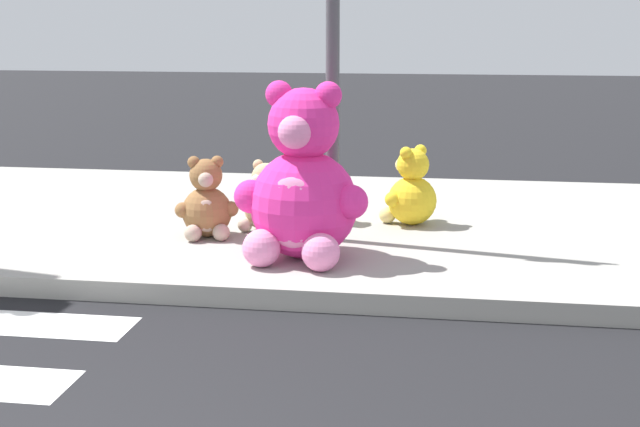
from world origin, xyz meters
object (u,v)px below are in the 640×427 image
object	(u,v)px
plush_tan	(265,203)
plush_brown	(207,205)
sign_pole	(333,30)
plush_yellow	(410,193)
plush_white	(326,198)
plush_pink_large	(302,189)

from	to	relation	value
plush_tan	plush_brown	distance (m)	0.52
sign_pole	plush_yellow	size ratio (longest dim) A/B	4.54
plush_white	plush_yellow	distance (m)	0.75
plush_white	plush_brown	world-z (taller)	plush_brown
plush_pink_large	plush_tan	world-z (taller)	plush_pink_large
plush_tan	sign_pole	bearing A→B (deg)	-20.28
sign_pole	plush_pink_large	size ratio (longest dim) A/B	2.39
plush_yellow	plush_brown	distance (m)	1.81
plush_pink_large	plush_brown	xyz separation A→B (m)	(-0.90, 0.54, -0.26)
sign_pole	plush_brown	xyz separation A→B (m)	(-1.05, -0.05, -1.43)
sign_pole	plush_white	xyz separation A→B (m)	(-0.14, 0.63, -1.48)
plush_tan	plush_pink_large	bearing A→B (deg)	-60.01
plush_white	plush_tan	distance (m)	0.62
plush_yellow	plush_pink_large	bearing A→B (deg)	-120.68
plush_pink_large	sign_pole	bearing A→B (deg)	76.21
plush_yellow	sign_pole	bearing A→B (deg)	-131.90
sign_pole	plush_yellow	xyz separation A→B (m)	(0.61, 0.67, -1.42)
plush_tan	plush_brown	bearing A→B (deg)	-146.92
plush_yellow	plush_tan	bearing A→B (deg)	-159.89
plush_tan	plush_yellow	distance (m)	1.30
plush_yellow	plush_brown	xyz separation A→B (m)	(-1.65, -0.73, -0.01)
plush_pink_large	plush_brown	distance (m)	1.08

